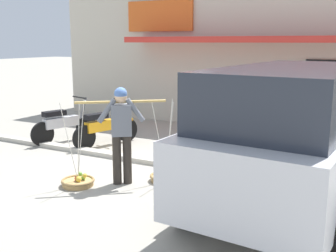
% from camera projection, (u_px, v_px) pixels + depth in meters
% --- Properties ---
extents(ground_plane, '(90.00, 90.00, 0.00)m').
position_uv_depth(ground_plane, '(129.00, 173.00, 7.84)').
color(ground_plane, '#9E998C').
extents(sidewalk_curb, '(20.00, 0.24, 0.10)m').
position_uv_depth(sidewalk_curb, '(148.00, 161.00, 8.43)').
color(sidewalk_curb, '#BAB4A5').
rests_on(sidewalk_curb, ground).
extents(fruit_vendor, '(1.24, 0.98, 1.70)m').
position_uv_depth(fruit_vendor, '(121.00, 129.00, 7.06)').
color(fruit_vendor, '#2D2823').
rests_on(fruit_vendor, ground).
extents(fruit_basket_left_side, '(0.58, 0.58, 1.45)m').
position_uv_depth(fruit_basket_left_side, '(78.00, 181.00, 7.12)').
color(fruit_basket_left_side, tan).
rests_on(fruit_basket_left_side, ground).
extents(fruit_basket_right_side, '(0.58, 0.58, 1.45)m').
position_uv_depth(fruit_basket_right_side, '(166.00, 177.00, 7.36)').
color(fruit_basket_right_side, tan).
rests_on(fruit_basket_right_side, ground).
extents(motorcycle_nearest_shop, '(0.67, 1.77, 1.09)m').
position_uv_depth(motorcycle_nearest_shop, '(64.00, 124.00, 10.15)').
color(motorcycle_nearest_shop, black).
rests_on(motorcycle_nearest_shop, ground).
extents(motorcycle_second_in_row, '(0.71, 1.76, 1.09)m').
position_uv_depth(motorcycle_second_in_row, '(105.00, 127.00, 9.76)').
color(motorcycle_second_in_row, black).
rests_on(motorcycle_second_in_row, ground).
extents(parked_truck, '(2.40, 4.92, 2.10)m').
position_uv_depth(parked_truck, '(295.00, 132.00, 6.09)').
color(parked_truck, silver).
rests_on(parked_truck, ground).
extents(storefront_building, '(13.00, 6.00, 4.20)m').
position_uv_depth(storefront_building, '(277.00, 52.00, 13.38)').
color(storefront_building, beige).
rests_on(storefront_building, ground).
extents(wooden_crate, '(0.44, 0.36, 0.32)m').
position_uv_depth(wooden_crate, '(245.00, 141.00, 9.63)').
color(wooden_crate, olive).
rests_on(wooden_crate, ground).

